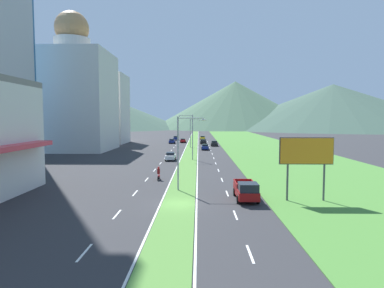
{
  "coord_description": "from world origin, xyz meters",
  "views": [
    {
      "loc": [
        1.94,
        -31.71,
        8.27
      ],
      "look_at": [
        0.49,
        41.27,
        2.67
      ],
      "focal_mm": 31.32,
      "sensor_mm": 36.0,
      "label": 1
    }
  ],
  "objects_px": {
    "car_3": "(171,156)",
    "car_4": "(203,141)",
    "street_lamp_mid": "(191,134)",
    "car_0": "(205,147)",
    "car_1": "(214,143)",
    "street_lamp_far": "(192,131)",
    "car_2": "(183,140)",
    "car_6": "(176,138)",
    "street_lamp_near": "(182,148)",
    "car_7": "(172,141)",
    "pickup_truck_0": "(246,191)",
    "car_5": "(203,138)",
    "billboard_roadside": "(307,154)",
    "motorcycle_rider": "(159,174)"
  },
  "relations": [
    {
      "from": "car_3",
      "to": "car_4",
      "type": "distance_m",
      "value": 43.71
    },
    {
      "from": "street_lamp_near",
      "to": "car_1",
      "type": "height_order",
      "value": "street_lamp_near"
    },
    {
      "from": "street_lamp_far",
      "to": "car_2",
      "type": "xyz_separation_m",
      "value": [
        -3.33,
        19.95,
        -3.98
      ]
    },
    {
      "from": "street_lamp_near",
      "to": "car_6",
      "type": "xyz_separation_m",
      "value": [
        -6.7,
        89.06,
        -4.15
      ]
    },
    {
      "from": "car_1",
      "to": "motorcycle_rider",
      "type": "bearing_deg",
      "value": -10.32
    },
    {
      "from": "car_6",
      "to": "car_3",
      "type": "bearing_deg",
      "value": -177.1
    },
    {
      "from": "car_3",
      "to": "motorcycle_rider",
      "type": "distance_m",
      "value": 21.09
    },
    {
      "from": "car_2",
      "to": "car_6",
      "type": "distance_m",
      "value": 13.13
    },
    {
      "from": "street_lamp_near",
      "to": "car_7",
      "type": "height_order",
      "value": "street_lamp_near"
    },
    {
      "from": "street_lamp_near",
      "to": "car_3",
      "type": "distance_m",
      "value": 28.21
    },
    {
      "from": "street_lamp_mid",
      "to": "motorcycle_rider",
      "type": "height_order",
      "value": "street_lamp_mid"
    },
    {
      "from": "street_lamp_near",
      "to": "billboard_roadside",
      "type": "xyz_separation_m",
      "value": [
        12.64,
        -4.67,
        -0.17
      ]
    },
    {
      "from": "street_lamp_mid",
      "to": "car_1",
      "type": "distance_m",
      "value": 34.56
    },
    {
      "from": "street_lamp_near",
      "to": "car_7",
      "type": "relative_size",
      "value": 2.0
    },
    {
      "from": "street_lamp_mid",
      "to": "car_2",
      "type": "height_order",
      "value": "street_lamp_mid"
    },
    {
      "from": "street_lamp_mid",
      "to": "street_lamp_far",
      "type": "relative_size",
      "value": 1.11
    },
    {
      "from": "car_0",
      "to": "car_7",
      "type": "bearing_deg",
      "value": -154.87
    },
    {
      "from": "car_4",
      "to": "car_6",
      "type": "bearing_deg",
      "value": -150.92
    },
    {
      "from": "street_lamp_mid",
      "to": "car_0",
      "type": "relative_size",
      "value": 2.11
    },
    {
      "from": "car_0",
      "to": "car_2",
      "type": "relative_size",
      "value": 0.9
    },
    {
      "from": "car_7",
      "to": "car_3",
      "type": "bearing_deg",
      "value": -175.81
    },
    {
      "from": "car_4",
      "to": "car_7",
      "type": "xyz_separation_m",
      "value": [
        -10.31,
        1.59,
        -0.02
      ]
    },
    {
      "from": "car_2",
      "to": "pickup_truck_0",
      "type": "relative_size",
      "value": 0.87
    },
    {
      "from": "street_lamp_far",
      "to": "pickup_truck_0",
      "type": "height_order",
      "value": "street_lamp_far"
    },
    {
      "from": "car_0",
      "to": "car_4",
      "type": "relative_size",
      "value": 0.99
    },
    {
      "from": "street_lamp_mid",
      "to": "car_7",
      "type": "xyz_separation_m",
      "value": [
        -7.26,
        44.17,
        -4.43
      ]
    },
    {
      "from": "car_2",
      "to": "pickup_truck_0",
      "type": "bearing_deg",
      "value": -172.83
    },
    {
      "from": "street_lamp_near",
      "to": "motorcycle_rider",
      "type": "distance_m",
      "value": 8.53
    },
    {
      "from": "billboard_roadside",
      "to": "car_5",
      "type": "height_order",
      "value": "billboard_roadside"
    },
    {
      "from": "billboard_roadside",
      "to": "street_lamp_near",
      "type": "bearing_deg",
      "value": 159.72
    },
    {
      "from": "car_1",
      "to": "car_3",
      "type": "bearing_deg",
      "value": -16.65
    },
    {
      "from": "street_lamp_far",
      "to": "car_4",
      "type": "relative_size",
      "value": 1.89
    },
    {
      "from": "car_4",
      "to": "street_lamp_far",
      "type": "bearing_deg",
      "value": -13.69
    },
    {
      "from": "car_2",
      "to": "car_6",
      "type": "xyz_separation_m",
      "value": [
        -3.31,
        12.7,
        0.06
      ]
    },
    {
      "from": "billboard_roadside",
      "to": "car_1",
      "type": "distance_m",
      "value": 66.99
    },
    {
      "from": "car_4",
      "to": "pickup_truck_0",
      "type": "xyz_separation_m",
      "value": [
        3.33,
        -75.21,
        0.2
      ]
    },
    {
      "from": "street_lamp_far",
      "to": "pickup_truck_0",
      "type": "distance_m",
      "value": 61.3
    },
    {
      "from": "car_2",
      "to": "pickup_truck_0",
      "type": "xyz_separation_m",
      "value": [
        10.16,
        -80.75,
        0.24
      ]
    },
    {
      "from": "car_3",
      "to": "car_7",
      "type": "bearing_deg",
      "value": 4.19
    },
    {
      "from": "car_4",
      "to": "pickup_truck_0",
      "type": "distance_m",
      "value": 75.28
    },
    {
      "from": "billboard_roadside",
      "to": "pickup_truck_0",
      "type": "height_order",
      "value": "billboard_roadside"
    },
    {
      "from": "car_1",
      "to": "billboard_roadside",
      "type": "bearing_deg",
      "value": 5.14
    },
    {
      "from": "pickup_truck_0",
      "to": "motorcycle_rider",
      "type": "xyz_separation_m",
      "value": [
        -10.2,
        10.98,
        -0.24
      ]
    },
    {
      "from": "car_2",
      "to": "motorcycle_rider",
      "type": "distance_m",
      "value": 69.77
    },
    {
      "from": "street_lamp_mid",
      "to": "car_5",
      "type": "distance_m",
      "value": 64.36
    },
    {
      "from": "car_6",
      "to": "car_1",
      "type": "bearing_deg",
      "value": -153.78
    },
    {
      "from": "billboard_roadside",
      "to": "car_5",
      "type": "bearing_deg",
      "value": 95.39
    },
    {
      "from": "car_3",
      "to": "street_lamp_mid",
      "type": "bearing_deg",
      "value": -81.99
    },
    {
      "from": "car_4",
      "to": "street_lamp_near",
      "type": "bearing_deg",
      "value": -2.78
    },
    {
      "from": "street_lamp_far",
      "to": "car_6",
      "type": "bearing_deg",
      "value": 101.49
    }
  ]
}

